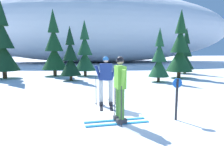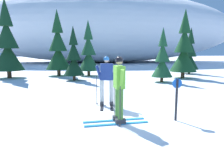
% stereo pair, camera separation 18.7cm
% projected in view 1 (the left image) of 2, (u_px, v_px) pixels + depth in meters
% --- Properties ---
extents(ground_plane, '(120.00, 120.00, 0.00)m').
position_uv_depth(ground_plane, '(152.00, 114.00, 7.02)').
color(ground_plane, white).
extents(skier_lime_jacket, '(1.83, 0.79, 1.86)m').
position_uv_depth(skier_lime_jacket, '(120.00, 88.00, 6.05)').
color(skier_lime_jacket, '#2893CC').
rests_on(skier_lime_jacket, ground).
extents(skier_navy_jacket, '(0.82, 1.76, 1.80)m').
position_uv_depth(skier_navy_jacket, '(106.00, 80.00, 7.95)').
color(skier_navy_jacket, black).
rests_on(skier_navy_jacket, ground).
extents(pine_tree_far_left, '(2.16, 2.16, 5.60)m').
position_uv_depth(pine_tree_far_left, '(3.00, 45.00, 15.27)').
color(pine_tree_far_left, '#47301E').
rests_on(pine_tree_far_left, ground).
extents(pine_tree_left, '(1.96, 1.96, 5.07)m').
position_uv_depth(pine_tree_left, '(54.00, 48.00, 16.83)').
color(pine_tree_left, '#47301E').
rests_on(pine_tree_left, ground).
extents(pine_tree_center_left, '(1.37, 1.37, 3.55)m').
position_uv_depth(pine_tree_center_left, '(70.00, 58.00, 14.31)').
color(pine_tree_center_left, '#47301E').
rests_on(pine_tree_center_left, ground).
extents(pine_tree_center, '(1.65, 1.65, 4.27)m').
position_uv_depth(pine_tree_center, '(85.00, 53.00, 16.85)').
color(pine_tree_center, '#47301E').
rests_on(pine_tree_center, ground).
extents(pine_tree_center_right, '(1.31, 1.31, 3.40)m').
position_uv_depth(pine_tree_center_right, '(159.00, 59.00, 13.77)').
color(pine_tree_center_right, '#47301E').
rests_on(pine_tree_center_right, ground).
extents(pine_tree_right, '(1.87, 1.87, 4.85)m').
position_uv_depth(pine_tree_right, '(180.00, 50.00, 15.64)').
color(pine_tree_right, '#47301E').
rests_on(pine_tree_right, ground).
extents(pine_tree_far_right, '(1.49, 1.49, 3.85)m').
position_uv_depth(pine_tree_far_right, '(186.00, 55.00, 18.54)').
color(pine_tree_far_right, '#47301E').
rests_on(pine_tree_far_right, ground).
extents(snow_ridge_background, '(43.43, 18.19, 10.62)m').
position_uv_depth(snow_ridge_background, '(99.00, 28.00, 34.45)').
color(snow_ridge_background, white).
rests_on(snow_ridge_background, ground).
extents(trail_marker_post, '(0.28, 0.07, 1.23)m').
position_uv_depth(trail_marker_post, '(177.00, 96.00, 6.31)').
color(trail_marker_post, black).
rests_on(trail_marker_post, ground).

